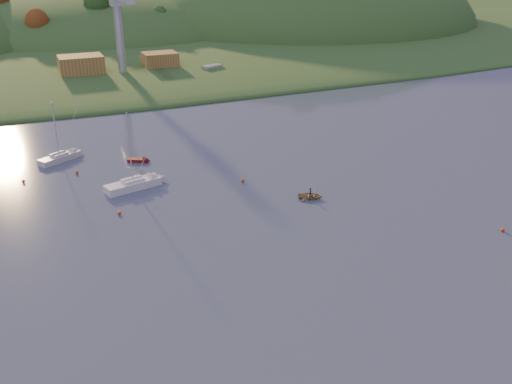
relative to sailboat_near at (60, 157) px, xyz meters
name	(u,v)px	position (x,y,z in m)	size (l,w,h in m)	color
ground	(380,380)	(19.45, -65.40, -0.68)	(500.00, 500.00, 0.00)	#344255
far_shore	(69,29)	(19.45, 164.60, -0.68)	(620.00, 220.00, 1.50)	#285120
shore_slope	(91,55)	(19.45, 99.60, -0.68)	(640.00, 150.00, 7.00)	#285120
hill_center	(100,34)	(29.45, 144.60, -0.68)	(140.00, 120.00, 36.00)	#285120
hill_right	(306,28)	(114.45, 129.60, -0.68)	(150.00, 130.00, 60.00)	#285120
hillside_trees	(83,45)	(19.45, 119.60, -0.68)	(280.00, 50.00, 32.00)	#1A4A1B
wharf	(134,76)	(24.45, 56.60, 0.52)	(42.00, 16.00, 2.40)	slate
shed_west	(81,65)	(11.45, 57.60, 4.12)	(11.00, 8.00, 4.80)	olive
shed_east	(160,60)	(32.45, 58.60, 3.72)	(9.00, 7.00, 4.00)	olive
dock_crane	(119,15)	(21.45, 52.99, 16.50)	(3.20, 28.00, 20.30)	#B7B7BC
sailboat_near	(60,157)	(0.00, 0.00, 0.00)	(7.43, 5.60, 10.16)	silver
sailboat_far	(133,184)	(8.91, -16.62, 0.08)	(8.81, 4.59, 11.72)	white
canoe	(310,196)	(31.57, -30.19, -0.31)	(2.54, 3.56, 0.74)	#978153
paddler	(310,194)	(31.57, -30.19, 0.01)	(0.50, 0.33, 1.38)	black
red_tender	(142,160)	(12.62, -5.92, -0.41)	(3.99, 3.01, 1.31)	#5E100D
work_vessel	(212,73)	(44.84, 51.25, 0.52)	(13.84, 9.38, 3.36)	slate
buoy_0	(503,230)	(49.30, -48.87, -0.43)	(0.50, 0.50, 0.50)	#F1400C
buoy_1	(243,180)	(24.91, -20.65, -0.43)	(0.50, 0.50, 0.50)	#F1400C
buoy_2	(23,181)	(-6.14, -7.77, -0.43)	(0.50, 0.50, 0.50)	#F1400C
buoy_3	(77,172)	(1.87, -7.17, -0.43)	(0.50, 0.50, 0.50)	#F1400C
buoy_4	(119,213)	(5.28, -24.77, -0.43)	(0.50, 0.50, 0.50)	#F1400C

